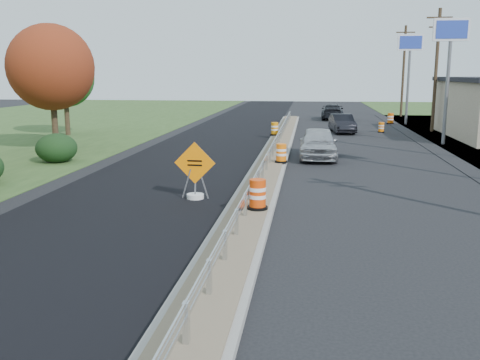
# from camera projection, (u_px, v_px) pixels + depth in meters

# --- Properties ---
(ground) EXTENTS (140.00, 140.00, 0.00)m
(ground) POSITION_uv_depth(u_px,v_px,m) (258.00, 194.00, 20.39)
(ground) COLOR black
(ground) RESTS_ON ground
(milled_overlay) EXTENTS (7.20, 120.00, 0.01)m
(milled_overlay) POSITION_uv_depth(u_px,v_px,m) (198.00, 154.00, 30.67)
(milled_overlay) COLOR black
(milled_overlay) RESTS_ON ground
(median) EXTENTS (1.60, 55.00, 0.23)m
(median) POSITION_uv_depth(u_px,v_px,m) (273.00, 159.00, 28.14)
(median) COLOR gray
(median) RESTS_ON ground
(guardrail) EXTENTS (0.10, 46.15, 0.72)m
(guardrail) POSITION_uv_depth(u_px,v_px,m) (274.00, 145.00, 28.99)
(guardrail) COLOR silver
(guardrail) RESTS_ON median
(pylon_sign_mid) EXTENTS (2.20, 0.30, 7.90)m
(pylon_sign_mid) POSITION_uv_depth(u_px,v_px,m) (451.00, 42.00, 33.35)
(pylon_sign_mid) COLOR slate
(pylon_sign_mid) RESTS_ON ground
(pylon_sign_north) EXTENTS (2.20, 0.30, 7.90)m
(pylon_sign_north) POSITION_uv_depth(u_px,v_px,m) (410.00, 51.00, 46.96)
(pylon_sign_north) COLOR slate
(pylon_sign_north) RESTS_ON ground
(utility_pole_nmid) EXTENTS (1.90, 0.26, 9.40)m
(utility_pole_nmid) POSITION_uv_depth(u_px,v_px,m) (436.00, 68.00, 41.30)
(utility_pole_nmid) COLOR #473523
(utility_pole_nmid) RESTS_ON ground
(utility_pole_north) EXTENTS (1.90, 0.26, 9.40)m
(utility_pole_north) POSITION_uv_depth(u_px,v_px,m) (403.00, 69.00, 55.89)
(utility_pole_north) COLOR #473523
(utility_pole_north) RESTS_ON ground
(hedge_north) EXTENTS (2.09, 2.09, 1.52)m
(hedge_north) POSITION_uv_depth(u_px,v_px,m) (56.00, 148.00, 27.47)
(hedge_north) COLOR black
(hedge_north) RESTS_ON ground
(tree_near_red) EXTENTS (4.95, 4.95, 7.35)m
(tree_near_red) POSITION_uv_depth(u_px,v_px,m) (51.00, 67.00, 30.81)
(tree_near_red) COLOR #473523
(tree_near_red) RESTS_ON ground
(tree_near_back) EXTENTS (4.29, 4.29, 6.37)m
(tree_near_back) POSITION_uv_depth(u_px,v_px,m) (65.00, 78.00, 39.09)
(tree_near_back) COLOR #473523
(tree_near_back) RESTS_ON ground
(caution_sign) EXTENTS (1.52, 0.63, 2.10)m
(caution_sign) POSITION_uv_depth(u_px,v_px,m) (195.00, 185.00, 19.52)
(caution_sign) COLOR white
(caution_sign) RESTS_ON ground
(barrel_median_near) EXTENTS (0.66, 0.66, 0.97)m
(barrel_median_near) POSITION_uv_depth(u_px,v_px,m) (258.00, 195.00, 17.13)
(barrel_median_near) COLOR black
(barrel_median_near) RESTS_ON median
(barrel_median_mid) EXTENTS (0.62, 0.62, 0.92)m
(barrel_median_mid) POSITION_uv_depth(u_px,v_px,m) (281.00, 154.00, 26.17)
(barrel_median_mid) COLOR black
(barrel_median_mid) RESTS_ON median
(barrel_median_far) EXTENTS (0.62, 0.62, 0.91)m
(barrel_median_far) POSITION_uv_depth(u_px,v_px,m) (275.00, 129.00, 37.76)
(barrel_median_far) COLOR black
(barrel_median_far) RESTS_ON median
(barrel_shoulder_mid) EXTENTS (0.54, 0.54, 0.79)m
(barrel_shoulder_mid) POSITION_uv_depth(u_px,v_px,m) (381.00, 128.00, 41.71)
(barrel_shoulder_mid) COLOR black
(barrel_shoulder_mid) RESTS_ON ground
(barrel_shoulder_far) EXTENTS (0.67, 0.67, 0.98)m
(barrel_shoulder_far) POSITION_uv_depth(u_px,v_px,m) (390.00, 119.00, 48.68)
(barrel_shoulder_far) COLOR black
(barrel_shoulder_far) RESTS_ON ground
(car_silver) EXTENTS (1.99, 4.92, 1.67)m
(car_silver) POSITION_uv_depth(u_px,v_px,m) (318.00, 143.00, 28.84)
(car_silver) COLOR #B4B5B9
(car_silver) RESTS_ON ground
(car_dark_mid) EXTENTS (2.05, 4.49, 1.43)m
(car_dark_mid) POSITION_uv_depth(u_px,v_px,m) (342.00, 123.00, 41.45)
(car_dark_mid) COLOR black
(car_dark_mid) RESTS_ON ground
(car_dark_far) EXTENTS (2.35, 5.37, 1.54)m
(car_dark_far) POSITION_uv_depth(u_px,v_px,m) (332.00, 112.00, 53.61)
(car_dark_far) COLOR black
(car_dark_far) RESTS_ON ground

